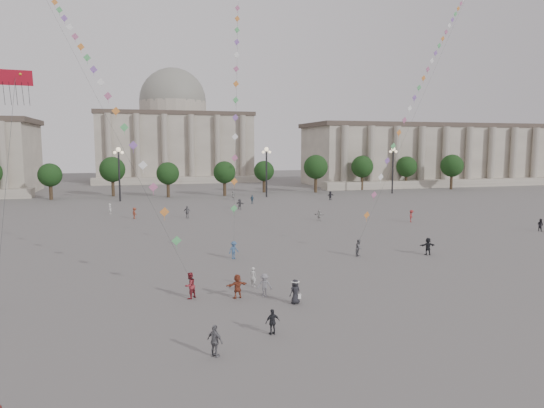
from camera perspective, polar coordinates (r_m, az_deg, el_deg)
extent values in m
plane|color=#5D5957|center=(33.74, 5.09, -12.00)|extent=(360.00, 360.00, 0.00)
cube|color=gray|center=(151.81, 19.33, 5.37)|extent=(80.00, 22.00, 16.00)
cube|color=#493E35|center=(151.89, 19.46, 8.61)|extent=(81.60, 22.44, 1.20)
cube|color=gray|center=(141.62, 22.21, 2.33)|extent=(84.00, 4.00, 2.00)
cube|color=gray|center=(160.29, -11.43, 6.39)|extent=(46.00, 30.00, 20.00)
cube|color=#493E35|center=(160.58, -11.52, 10.17)|extent=(46.92, 30.60, 1.20)
cube|color=gray|center=(143.67, -10.87, 2.77)|extent=(48.30, 4.00, 2.00)
cylinder|color=gray|center=(160.70, -11.53, 10.85)|extent=(21.00, 21.00, 5.00)
sphere|color=gray|center=(160.90, -11.56, 11.74)|extent=(21.00, 21.00, 21.00)
cylinder|color=#37281B|center=(109.88, -25.15, 1.43)|extent=(0.70, 0.70, 3.52)
sphere|color=black|center=(109.64, -25.25, 3.34)|extent=(5.12, 5.12, 5.12)
cylinder|color=#37281B|center=(108.48, -18.90, 1.65)|extent=(0.70, 0.70, 3.52)
sphere|color=black|center=(108.23, -18.97, 3.59)|extent=(5.12, 5.12, 5.12)
cylinder|color=#37281B|center=(108.40, -12.55, 1.85)|extent=(0.70, 0.70, 3.52)
sphere|color=black|center=(108.15, -12.60, 3.79)|extent=(5.12, 5.12, 5.12)
cylinder|color=#37281B|center=(109.64, -6.28, 2.03)|extent=(0.70, 0.70, 3.52)
sphere|color=black|center=(109.39, -6.30, 3.95)|extent=(5.12, 5.12, 5.12)
cylinder|color=#37281B|center=(112.16, -0.21, 2.17)|extent=(0.70, 0.70, 3.52)
sphere|color=black|center=(111.92, -0.21, 4.05)|extent=(5.12, 5.12, 5.12)
cylinder|color=#37281B|center=(115.87, 5.53, 2.29)|extent=(0.70, 0.70, 3.52)
sphere|color=black|center=(115.64, 5.55, 4.11)|extent=(5.12, 5.12, 5.12)
cylinder|color=#37281B|center=(120.66, 10.87, 2.38)|extent=(0.70, 0.70, 3.52)
sphere|color=black|center=(120.44, 10.91, 4.13)|extent=(5.12, 5.12, 5.12)
cylinder|color=#37281B|center=(126.42, 15.76, 2.44)|extent=(0.70, 0.70, 3.52)
sphere|color=black|center=(126.21, 15.81, 4.11)|extent=(5.12, 5.12, 5.12)
cylinder|color=#37281B|center=(133.01, 20.19, 2.49)|extent=(0.70, 0.70, 3.52)
sphere|color=black|center=(132.81, 20.26, 4.07)|extent=(5.12, 5.12, 5.12)
cylinder|color=#262628|center=(100.13, -17.52, 3.15)|extent=(0.36, 0.36, 10.00)
sphere|color=#FFE5B2|center=(99.96, -17.63, 6.13)|extent=(0.90, 0.90, 0.90)
sphere|color=#FFE5B2|center=(99.99, -18.02, 5.77)|extent=(0.60, 0.60, 0.60)
sphere|color=#FFE5B2|center=(99.94, -17.22, 5.80)|extent=(0.60, 0.60, 0.60)
cylinder|color=#262628|center=(103.45, -0.65, 3.58)|extent=(0.36, 0.36, 10.00)
sphere|color=#FFE5B2|center=(103.28, -0.66, 6.46)|extent=(0.90, 0.90, 0.90)
sphere|color=#FFE5B2|center=(103.11, -1.04, 6.13)|extent=(0.60, 0.60, 0.60)
sphere|color=#FFE5B2|center=(103.47, -0.28, 6.13)|extent=(0.60, 0.60, 0.60)
cylinder|color=#262628|center=(114.79, 14.02, 3.70)|extent=(0.36, 0.36, 10.00)
sphere|color=#FFE5B2|center=(114.64, 14.09, 6.29)|extent=(0.90, 0.90, 0.90)
sphere|color=#FFE5B2|center=(114.31, 13.78, 6.00)|extent=(0.60, 0.60, 0.60)
sphere|color=#FFE5B2|center=(114.99, 14.39, 5.99)|extent=(0.60, 0.60, 0.60)
imported|color=#2C4A64|center=(92.06, -2.36, 0.55)|extent=(1.01, 0.58, 1.61)
imported|color=black|center=(51.24, 17.87, -4.76)|extent=(1.66, 0.66, 1.75)
imported|color=#AEAEAA|center=(98.78, -4.62, 1.04)|extent=(1.56, 1.69, 1.88)
imported|color=slate|center=(35.60, -0.90, -9.52)|extent=(1.25, 0.97, 1.70)
imported|color=#B0B0AC|center=(71.52, 5.56, -1.31)|extent=(1.51, 1.02, 1.56)
imported|color=maroon|center=(72.35, 16.08, -1.37)|extent=(1.23, 1.31, 1.78)
imported|color=black|center=(98.84, 6.89, 0.99)|extent=(1.75, 1.09, 1.80)
imported|color=silver|center=(82.12, -18.51, -0.54)|extent=(0.64, 0.73, 1.69)
imported|color=#59585D|center=(83.94, -3.82, 0.00)|extent=(1.48, 1.63, 1.81)
imported|color=#B9B9B5|center=(38.04, -2.24, -8.56)|extent=(0.66, 0.67, 1.56)
imported|color=black|center=(71.10, 29.02, -2.17)|extent=(0.79, 0.91, 1.62)
imported|color=slate|center=(74.41, -9.97, -0.94)|extent=(1.18, 0.69, 1.89)
imported|color=brown|center=(75.67, -15.87, -1.04)|extent=(1.03, 1.26, 1.70)
imported|color=brown|center=(35.34, -4.10, -9.62)|extent=(1.70, 0.85, 1.75)
imported|color=slate|center=(26.20, -6.72, -15.71)|extent=(0.95, 1.04, 1.70)
imported|color=#222328|center=(28.87, 0.07, -13.69)|extent=(0.94, 0.52, 1.51)
imported|color=maroon|center=(35.63, -9.63, -9.44)|extent=(1.17, 1.15, 1.91)
imported|color=#395880|center=(47.24, -4.52, -5.42)|extent=(1.29, 1.07, 1.73)
imported|color=#595A5E|center=(48.95, 10.18, -5.10)|extent=(1.03, 1.03, 1.69)
imported|color=black|center=(34.10, 2.75, -10.26)|extent=(0.97, 0.79, 1.71)
cone|color=white|center=(33.88, 2.76, -9.03)|extent=(0.52, 0.52, 0.14)
cylinder|color=white|center=(33.90, 2.76, -9.13)|extent=(0.60, 0.60, 0.02)
cube|color=white|center=(34.13, 3.24, -10.79)|extent=(0.22, 0.10, 0.35)
cube|color=red|center=(39.25, -27.96, 13.00)|extent=(2.25, 0.78, 1.02)
cube|color=#198D36|center=(39.32, -28.50, 13.33)|extent=(0.37, 0.23, 0.34)
cube|color=#1B4D94|center=(39.17, -27.48, 13.41)|extent=(0.37, 0.23, 0.34)
sphere|color=gold|center=(39.28, -28.52, 13.33)|extent=(0.20, 0.20, 0.20)
sphere|color=gold|center=(39.14, -27.49, 13.42)|extent=(0.20, 0.20, 0.20)
cylinder|color=#3F3F3F|center=(29.91, -28.84, 1.64)|extent=(0.02, 0.02, 23.11)
cylinder|color=#3F3F3F|center=(60.62, -22.35, 16.23)|extent=(0.02, 0.02, 67.20)
cube|color=#57BE6D|center=(36.69, -11.16, -4.25)|extent=(0.76, 0.25, 0.76)
cube|color=orange|center=(38.19, -12.53, -0.92)|extent=(0.76, 0.25, 0.76)
cube|color=#BF6592|center=(39.83, -13.79, 1.94)|extent=(0.76, 0.25, 0.76)
cube|color=white|center=(41.59, -14.95, 4.44)|extent=(0.76, 0.25, 0.76)
cube|color=#8F5FBE|center=(43.43, -16.01, 6.66)|extent=(0.76, 0.25, 0.76)
cube|color=#57BE6D|center=(45.34, -16.99, 8.62)|extent=(0.76, 0.25, 0.76)
cube|color=orange|center=(47.32, -17.90, 10.37)|extent=(0.76, 0.25, 0.76)
cube|color=#BF6592|center=(49.34, -18.74, 11.95)|extent=(0.76, 0.25, 0.76)
cube|color=white|center=(51.40, -19.52, 13.36)|extent=(0.76, 0.25, 0.76)
cube|color=#8F5FBE|center=(53.50, -20.25, 14.63)|extent=(0.76, 0.25, 0.76)
cube|color=#57BE6D|center=(55.62, -20.93, 15.79)|extent=(0.76, 0.25, 0.76)
cube|color=orange|center=(57.77, -21.57, 16.83)|extent=(0.76, 0.25, 0.76)
cube|color=#BF6592|center=(59.94, -22.16, 17.79)|extent=(0.76, 0.25, 0.76)
cube|color=white|center=(62.12, -22.72, 18.66)|extent=(0.76, 0.25, 0.76)
cube|color=#8F5FBE|center=(64.32, -23.24, 19.46)|extent=(0.76, 0.25, 0.76)
cube|color=#57BE6D|center=(66.54, -23.74, 20.19)|extent=(0.76, 0.25, 0.76)
cube|color=orange|center=(68.76, -24.20, 20.86)|extent=(0.76, 0.25, 0.76)
cylinder|color=#3F3F3F|center=(73.56, -4.04, 20.79)|extent=(0.02, 0.02, 74.11)
cube|color=#57BE6D|center=(48.36, -4.49, -0.53)|extent=(0.76, 0.25, 0.76)
cube|color=orange|center=(49.90, -4.45, 2.66)|extent=(0.76, 0.25, 0.76)
cube|color=#BF6592|center=(51.58, -4.41, 5.43)|extent=(0.76, 0.25, 0.76)
cube|color=white|center=(53.38, -4.37, 7.89)|extent=(0.76, 0.25, 0.76)
cube|color=#8F5FBE|center=(55.26, -4.33, 10.11)|extent=(0.76, 0.25, 0.76)
cube|color=#57BE6D|center=(57.22, -4.30, 12.11)|extent=(0.76, 0.25, 0.76)
cube|color=orange|center=(59.23, -4.26, 13.92)|extent=(0.76, 0.25, 0.76)
cube|color=#BF6592|center=(61.29, -4.23, 15.58)|extent=(0.76, 0.25, 0.76)
cube|color=white|center=(63.39, -4.20, 17.09)|extent=(0.76, 0.25, 0.76)
cube|color=#8F5FBE|center=(65.53, -4.17, 18.48)|extent=(0.76, 0.25, 0.76)
cube|color=#57BE6D|center=(67.70, -4.14, 19.75)|extent=(0.76, 0.25, 0.76)
cube|color=orange|center=(69.89, -4.11, 20.93)|extent=(0.76, 0.25, 0.76)
cube|color=#BF6592|center=(72.10, -4.08, 22.01)|extent=(0.76, 0.25, 0.76)
cylinder|color=#3F3F3F|center=(74.14, 18.43, 14.46)|extent=(0.02, 0.02, 66.31)
cube|color=orange|center=(50.25, 11.09, -1.29)|extent=(0.76, 0.25, 0.76)
cube|color=#BF6592|center=(51.87, 11.91, 1.07)|extent=(0.76, 0.25, 0.76)
cube|color=white|center=(53.58, 12.68, 3.13)|extent=(0.76, 0.25, 0.76)
cube|color=#8F5FBE|center=(55.38, 13.41, 4.97)|extent=(0.76, 0.25, 0.76)
cube|color=#57BE6D|center=(57.24, 14.08, 6.63)|extent=(0.76, 0.25, 0.76)
cube|color=orange|center=(59.14, 14.72, 8.13)|extent=(0.76, 0.25, 0.76)
cube|color=#BF6592|center=(61.09, 15.32, 9.50)|extent=(0.76, 0.25, 0.76)
cube|color=white|center=(63.08, 15.88, 10.76)|extent=(0.76, 0.25, 0.76)
cube|color=#8F5FBE|center=(65.10, 16.42, 11.91)|extent=(0.76, 0.25, 0.76)
cube|color=#57BE6D|center=(67.14, 16.92, 12.97)|extent=(0.76, 0.25, 0.76)
cube|color=orange|center=(69.21, 17.40, 13.95)|extent=(0.76, 0.25, 0.76)
cube|color=#BF6592|center=(71.30, 17.85, 14.86)|extent=(0.76, 0.25, 0.76)
cube|color=white|center=(73.41, 18.28, 15.70)|extent=(0.76, 0.25, 0.76)
cube|color=#8F5FBE|center=(75.53, 18.69, 16.48)|extent=(0.76, 0.25, 0.76)
cube|color=#57BE6D|center=(77.67, 19.08, 17.21)|extent=(0.76, 0.25, 0.76)
cube|color=orange|center=(79.82, 19.45, 17.88)|extent=(0.76, 0.25, 0.76)
cube|color=#BF6592|center=(81.98, 19.81, 18.51)|extent=(0.76, 0.25, 0.76)
cube|color=white|center=(84.15, 20.14, 19.11)|extent=(0.76, 0.25, 0.76)
cube|color=#8F5FBE|center=(86.33, 20.47, 19.66)|extent=(0.76, 0.25, 0.76)
cube|color=#57BE6D|center=(88.52, 20.77, 20.18)|extent=(0.76, 0.25, 0.76)
cube|color=orange|center=(90.71, 21.07, 20.67)|extent=(0.76, 0.25, 0.76)
cube|color=#BF6592|center=(92.91, 21.35, 21.13)|extent=(0.76, 0.25, 0.76)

